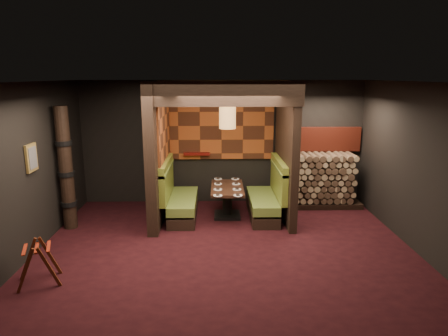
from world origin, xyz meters
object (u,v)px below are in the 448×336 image
at_px(totem_column, 66,169).
at_px(firewood_stack, 322,180).
at_px(pendant_lamp, 227,117).
at_px(luggage_rack, 38,262).
at_px(dining_table, 227,197).
at_px(booth_bench_left, 178,199).
at_px(booth_bench_right, 267,198).

bearing_deg(totem_column, firewood_stack, 13.19).
distance_m(pendant_lamp, luggage_rack, 4.29).
relative_size(totem_column, firewood_stack, 1.39).
bearing_deg(luggage_rack, dining_table, 44.22).
bearing_deg(pendant_lamp, totem_column, -170.75).
height_order(booth_bench_left, pendant_lamp, pendant_lamp).
relative_size(pendant_lamp, totem_column, 0.40).
height_order(booth_bench_right, dining_table, booth_bench_right).
xyz_separation_m(booth_bench_left, dining_table, (1.04, 0.01, 0.03)).
distance_m(booth_bench_left, pendant_lamp, 2.01).
height_order(booth_bench_left, totem_column, totem_column).
bearing_deg(pendant_lamp, luggage_rack, -136.31).
height_order(luggage_rack, totem_column, totem_column).
relative_size(booth_bench_right, firewood_stack, 0.92).
bearing_deg(dining_table, booth_bench_left, -179.50).
bearing_deg(totem_column, booth_bench_right, 7.86).
bearing_deg(luggage_rack, booth_bench_right, 36.65).
xyz_separation_m(pendant_lamp, luggage_rack, (-2.81, -2.69, -1.79)).
xyz_separation_m(dining_table, pendant_lamp, (0.00, -0.05, 1.70)).
bearing_deg(pendant_lamp, firewood_stack, 18.55).
height_order(pendant_lamp, firewood_stack, pendant_lamp).
bearing_deg(pendant_lamp, dining_table, 90.00).
xyz_separation_m(booth_bench_left, totem_column, (-2.09, -0.55, 0.79)).
bearing_deg(booth_bench_left, dining_table, 0.50).
bearing_deg(luggage_rack, totem_column, 98.16).
xyz_separation_m(totem_column, firewood_stack, (5.33, 1.25, -0.57)).
height_order(dining_table, firewood_stack, firewood_stack).
bearing_deg(totem_column, luggage_rack, -81.84).
distance_m(pendant_lamp, totem_column, 3.30).
relative_size(booth_bench_left, dining_table, 1.28).
distance_m(dining_table, totem_column, 3.27).
xyz_separation_m(booth_bench_right, dining_table, (-0.85, 0.01, 0.03)).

